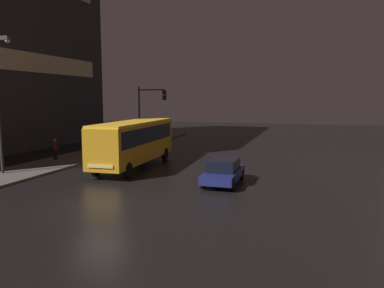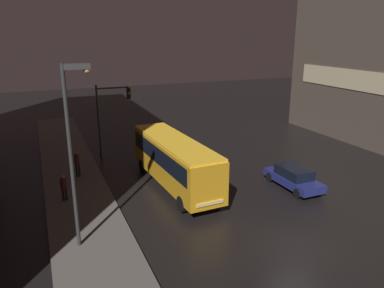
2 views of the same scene
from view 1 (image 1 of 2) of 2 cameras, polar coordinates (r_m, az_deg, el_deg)
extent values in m
plane|color=black|center=(18.13, -14.12, -9.15)|extent=(120.00, 120.00, 0.00)
cube|color=#56514C|center=(31.16, -18.60, -2.41)|extent=(4.00, 48.00, 0.15)
cube|color=beige|center=(36.98, -25.79, 11.48)|extent=(0.24, 25.18, 1.80)
cube|color=orange|center=(27.23, -8.79, 0.34)|extent=(2.87, 10.11, 2.61)
cube|color=black|center=(27.17, -8.81, 1.50)|extent=(2.89, 9.31, 1.10)
cube|color=yellow|center=(27.10, -8.85, 3.25)|extent=(2.81, 9.90, 0.16)
cube|color=#F4CC72|center=(22.90, -13.78, -3.33)|extent=(1.67, 0.18, 0.20)
cylinder|color=black|center=(23.74, -9.79, -3.96)|extent=(0.30, 1.01, 1.00)
cylinder|color=black|center=(24.72, -14.40, -3.65)|extent=(0.30, 1.01, 1.00)
cylinder|color=black|center=(30.34, -4.13, -1.49)|extent=(0.30, 1.01, 1.00)
cylinder|color=black|center=(31.11, -7.94, -1.33)|extent=(0.30, 1.01, 1.00)
cube|color=navy|center=(22.02, 4.84, -4.61)|extent=(1.85, 4.42, 0.50)
cube|color=black|center=(21.91, 4.85, -3.16)|extent=(1.56, 2.44, 0.64)
cylinder|color=black|center=(20.47, 6.20, -6.18)|extent=(0.21, 0.64, 0.64)
cylinder|color=black|center=(20.83, 1.73, -5.91)|extent=(0.21, 0.64, 0.64)
cylinder|color=black|center=(23.37, 7.59, -4.55)|extent=(0.21, 0.64, 0.64)
cylinder|color=black|center=(23.68, 3.65, -4.35)|extent=(0.21, 0.64, 0.64)
cylinder|color=black|center=(31.47, -20.23, -1.53)|extent=(0.14, 0.14, 0.78)
cylinder|color=black|center=(31.36, -19.97, -1.55)|extent=(0.14, 0.14, 0.78)
cylinder|color=#4C191E|center=(31.32, -20.15, -0.24)|extent=(0.55, 0.55, 0.65)
sphere|color=#8C664C|center=(31.27, -20.19, 0.55)|extent=(0.22, 0.22, 0.22)
cylinder|color=black|center=(33.87, -14.64, -0.65)|extent=(0.14, 0.14, 0.89)
cylinder|color=black|center=(33.77, -14.38, -0.67)|extent=(0.14, 0.14, 0.89)
cylinder|color=#422319|center=(33.73, -14.55, 0.71)|extent=(0.42, 0.42, 0.74)
sphere|color=#8C664C|center=(33.68, -14.58, 1.52)|extent=(0.22, 0.22, 0.22)
cylinder|color=#2D2D2D|center=(36.10, -8.01, 3.84)|extent=(0.16, 0.16, 6.05)
cylinder|color=#2D2D2D|center=(35.51, -6.19, 8.21)|extent=(2.59, 0.12, 0.12)
cube|color=black|center=(35.01, -4.22, 7.43)|extent=(0.30, 0.24, 0.90)
sphere|color=#390706|center=(34.88, -4.31, 7.89)|extent=(0.18, 0.18, 0.18)
sphere|color=gold|center=(34.88, -4.31, 7.43)|extent=(0.18, 0.18, 0.18)
sphere|color=black|center=(34.88, -4.30, 6.97)|extent=(0.18, 0.18, 0.18)
cube|color=#383838|center=(26.63, -26.96, 14.17)|extent=(1.10, 0.36, 0.24)
sphere|color=#F4CC72|center=(26.34, -26.30, 13.96)|extent=(0.32, 0.32, 0.32)
camera|label=2|loc=(20.77, -68.10, 16.76)|focal=35.00mm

